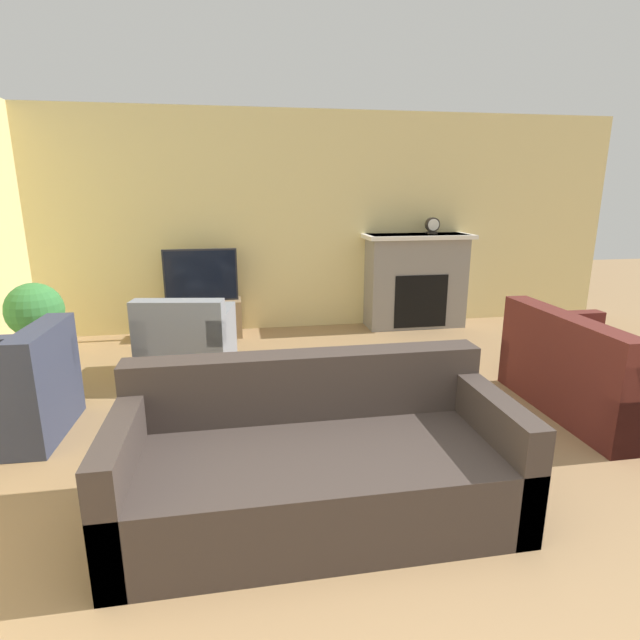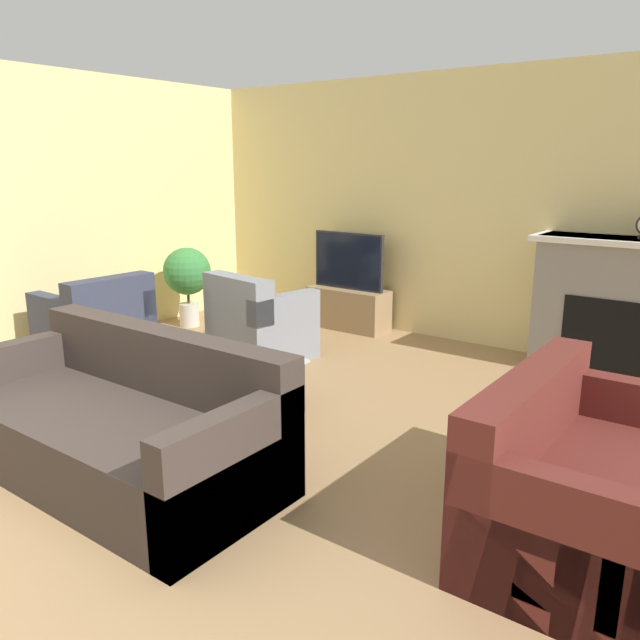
{
  "view_description": "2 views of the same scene",
  "coord_description": "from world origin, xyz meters",
  "px_view_note": "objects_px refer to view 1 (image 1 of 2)",
  "views": [
    {
      "loc": [
        -0.6,
        -1.38,
        1.76
      ],
      "look_at": [
        0.07,
        2.5,
        0.73
      ],
      "focal_mm": 28.0,
      "sensor_mm": 36.0,
      "label": 1
    },
    {
      "loc": [
        2.81,
        -0.99,
        1.81
      ],
      "look_at": [
        0.18,
        2.56,
        0.7
      ],
      "focal_mm": 35.0,
      "sensor_mm": 36.0,
      "label": 2
    }
  ],
  "objects_px": {
    "couch_loveseat": "(596,377)",
    "couch_sectional": "(316,463)",
    "armchair_by_window": "(10,397)",
    "mantel_clock": "(432,225)",
    "coffee_table": "(278,380)",
    "potted_plant": "(35,314)",
    "armchair_accent": "(188,348)",
    "tv": "(201,275)"
  },
  "relations": [
    {
      "from": "potted_plant",
      "to": "armchair_by_window",
      "type": "bearing_deg",
      "value": -78.92
    },
    {
      "from": "armchair_by_window",
      "to": "couch_sectional",
      "type": "bearing_deg",
      "value": 60.71
    },
    {
      "from": "coffee_table",
      "to": "armchair_accent",
      "type": "bearing_deg",
      "value": 123.9
    },
    {
      "from": "coffee_table",
      "to": "armchair_by_window",
      "type": "bearing_deg",
      "value": 175.18
    },
    {
      "from": "armchair_by_window",
      "to": "potted_plant",
      "type": "height_order",
      "value": "potted_plant"
    },
    {
      "from": "armchair_by_window",
      "to": "coffee_table",
      "type": "height_order",
      "value": "armchair_by_window"
    },
    {
      "from": "tv",
      "to": "armchair_accent",
      "type": "distance_m",
      "value": 1.48
    },
    {
      "from": "armchair_accent",
      "to": "potted_plant",
      "type": "bearing_deg",
      "value": -6.57
    },
    {
      "from": "tv",
      "to": "armchair_by_window",
      "type": "bearing_deg",
      "value": -117.7
    },
    {
      "from": "couch_sectional",
      "to": "potted_plant",
      "type": "xyz_separation_m",
      "value": [
        -2.31,
        2.61,
        0.31
      ]
    },
    {
      "from": "tv",
      "to": "armchair_accent",
      "type": "bearing_deg",
      "value": -92.94
    },
    {
      "from": "coffee_table",
      "to": "couch_loveseat",
      "type": "bearing_deg",
      "value": -4.18
    },
    {
      "from": "potted_plant",
      "to": "mantel_clock",
      "type": "relative_size",
      "value": 4.31
    },
    {
      "from": "couch_loveseat",
      "to": "couch_sectional",
      "type": "bearing_deg",
      "value": 109.95
    },
    {
      "from": "tv",
      "to": "armchair_by_window",
      "type": "xyz_separation_m",
      "value": [
        -1.25,
        -2.37,
        -0.47
      ]
    },
    {
      "from": "armchair_accent",
      "to": "coffee_table",
      "type": "height_order",
      "value": "armchair_accent"
    },
    {
      "from": "armchair_by_window",
      "to": "potted_plant",
      "type": "bearing_deg",
      "value": -166.96
    },
    {
      "from": "couch_sectional",
      "to": "couch_loveseat",
      "type": "bearing_deg",
      "value": 19.95
    },
    {
      "from": "couch_sectional",
      "to": "mantel_clock",
      "type": "distance_m",
      "value": 4.34
    },
    {
      "from": "armchair_accent",
      "to": "potted_plant",
      "type": "relative_size",
      "value": 1.02
    },
    {
      "from": "couch_loveseat",
      "to": "potted_plant",
      "type": "distance_m",
      "value": 5.07
    },
    {
      "from": "couch_loveseat",
      "to": "armchair_by_window",
      "type": "distance_m",
      "value": 4.5
    },
    {
      "from": "armchair_by_window",
      "to": "armchair_accent",
      "type": "bearing_deg",
      "value": 131.39
    },
    {
      "from": "couch_loveseat",
      "to": "coffee_table",
      "type": "distance_m",
      "value": 2.56
    },
    {
      "from": "coffee_table",
      "to": "potted_plant",
      "type": "distance_m",
      "value": 2.69
    },
    {
      "from": "armchair_by_window",
      "to": "coffee_table",
      "type": "xyz_separation_m",
      "value": [
        1.93,
        -0.16,
        0.07
      ]
    },
    {
      "from": "armchair_by_window",
      "to": "mantel_clock",
      "type": "bearing_deg",
      "value": 122.09
    },
    {
      "from": "tv",
      "to": "armchair_accent",
      "type": "height_order",
      "value": "tv"
    },
    {
      "from": "armchair_accent",
      "to": "mantel_clock",
      "type": "bearing_deg",
      "value": -144.77
    },
    {
      "from": "armchair_by_window",
      "to": "mantel_clock",
      "type": "xyz_separation_m",
      "value": [
        4.16,
        2.41,
        1.01
      ]
    },
    {
      "from": "tv",
      "to": "potted_plant",
      "type": "bearing_deg",
      "value": -146.68
    },
    {
      "from": "coffee_table",
      "to": "mantel_clock",
      "type": "xyz_separation_m",
      "value": [
        2.23,
        2.58,
        0.94
      ]
    },
    {
      "from": "tv",
      "to": "potted_plant",
      "type": "height_order",
      "value": "tv"
    },
    {
      "from": "armchair_accent",
      "to": "coffee_table",
      "type": "distance_m",
      "value": 1.36
    },
    {
      "from": "couch_loveseat",
      "to": "coffee_table",
      "type": "height_order",
      "value": "couch_loveseat"
    },
    {
      "from": "tv",
      "to": "couch_loveseat",
      "type": "distance_m",
      "value": 4.26
    },
    {
      "from": "couch_sectional",
      "to": "coffee_table",
      "type": "distance_m",
      "value": 1.08
    },
    {
      "from": "tv",
      "to": "couch_loveseat",
      "type": "height_order",
      "value": "tv"
    },
    {
      "from": "mantel_clock",
      "to": "potted_plant",
      "type": "bearing_deg",
      "value": -166.82
    },
    {
      "from": "armchair_by_window",
      "to": "couch_loveseat",
      "type": "bearing_deg",
      "value": 87.5
    },
    {
      "from": "couch_sectional",
      "to": "armchair_by_window",
      "type": "height_order",
      "value": "same"
    },
    {
      "from": "potted_plant",
      "to": "mantel_clock",
      "type": "distance_m",
      "value": 4.6
    }
  ]
}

